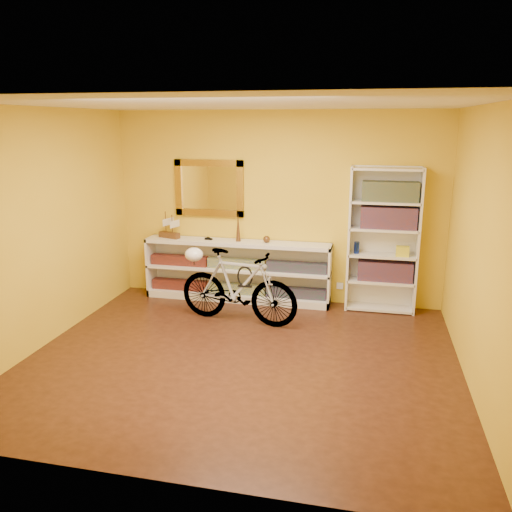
% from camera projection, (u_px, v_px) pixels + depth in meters
% --- Properties ---
extents(floor, '(4.50, 4.00, 0.01)m').
position_uv_depth(floor, '(242.00, 359.00, 5.47)').
color(floor, black).
rests_on(floor, ground).
extents(ceiling, '(4.50, 4.00, 0.01)m').
position_uv_depth(ceiling, '(240.00, 103.00, 4.82)').
color(ceiling, silver).
rests_on(ceiling, ground).
extents(back_wall, '(4.50, 0.01, 2.60)m').
position_uv_depth(back_wall, '(277.00, 208.00, 7.04)').
color(back_wall, gold).
rests_on(back_wall, ground).
extents(left_wall, '(0.01, 4.00, 2.60)m').
position_uv_depth(left_wall, '(41.00, 229.00, 5.62)').
color(left_wall, gold).
rests_on(left_wall, ground).
extents(right_wall, '(0.01, 4.00, 2.60)m').
position_uv_depth(right_wall, '(481.00, 251.00, 4.67)').
color(right_wall, gold).
rests_on(right_wall, ground).
extents(gilt_mirror, '(0.98, 0.06, 0.78)m').
position_uv_depth(gilt_mirror, '(209.00, 188.00, 7.14)').
color(gilt_mirror, olive).
rests_on(gilt_mirror, back_wall).
extents(wall_socket, '(0.09, 0.02, 0.09)m').
position_uv_depth(wall_socket, '(340.00, 286.00, 7.10)').
color(wall_socket, silver).
rests_on(wall_socket, back_wall).
extents(console_unit, '(2.60, 0.35, 0.85)m').
position_uv_depth(console_unit, '(237.00, 271.00, 7.19)').
color(console_unit, silver).
rests_on(console_unit, floor).
extents(cd_row_lower, '(2.50, 0.13, 0.14)m').
position_uv_depth(cd_row_lower, '(237.00, 289.00, 7.24)').
color(cd_row_lower, black).
rests_on(cd_row_lower, console_unit).
extents(cd_row_upper, '(2.50, 0.13, 0.14)m').
position_uv_depth(cd_row_upper, '(237.00, 264.00, 7.14)').
color(cd_row_upper, navy).
rests_on(cd_row_upper, console_unit).
extents(model_ship, '(0.34, 0.21, 0.37)m').
position_uv_depth(model_ship, '(169.00, 225.00, 7.25)').
color(model_ship, '#452913').
rests_on(model_ship, console_unit).
extents(toy_car, '(0.00, 0.00, 0.00)m').
position_uv_depth(toy_car, '(209.00, 240.00, 7.17)').
color(toy_car, black).
rests_on(toy_car, console_unit).
extents(bronze_ornament, '(0.07, 0.07, 0.39)m').
position_uv_depth(bronze_ornament, '(238.00, 227.00, 7.03)').
color(bronze_ornament, brown).
rests_on(bronze_ornament, console_unit).
extents(decorative_orb, '(0.09, 0.09, 0.09)m').
position_uv_depth(decorative_orb, '(267.00, 239.00, 6.98)').
color(decorative_orb, brown).
rests_on(decorative_orb, console_unit).
extents(bookcase, '(0.90, 0.30, 1.90)m').
position_uv_depth(bookcase, '(383.00, 241.00, 6.67)').
color(bookcase, silver).
rests_on(bookcase, floor).
extents(book_row_a, '(0.70, 0.22, 0.26)m').
position_uv_depth(book_row_a, '(385.00, 271.00, 6.76)').
color(book_row_a, maroon).
rests_on(book_row_a, bookcase).
extents(book_row_b, '(0.70, 0.22, 0.28)m').
position_uv_depth(book_row_b, '(389.00, 217.00, 6.58)').
color(book_row_b, maroon).
rests_on(book_row_b, bookcase).
extents(book_row_c, '(0.70, 0.22, 0.25)m').
position_uv_depth(book_row_c, '(390.00, 191.00, 6.50)').
color(book_row_c, '#163F50').
rests_on(book_row_c, bookcase).
extents(travel_mug, '(0.07, 0.07, 0.16)m').
position_uv_depth(travel_mug, '(357.00, 248.00, 6.75)').
color(travel_mug, navy).
rests_on(travel_mug, bookcase).
extents(red_tin, '(0.16, 0.16, 0.19)m').
position_uv_depth(red_tin, '(370.00, 193.00, 6.59)').
color(red_tin, maroon).
rests_on(red_tin, bookcase).
extents(yellow_bag, '(0.17, 0.11, 0.13)m').
position_uv_depth(yellow_bag, '(402.00, 251.00, 6.61)').
color(yellow_bag, yellow).
rests_on(yellow_bag, bookcase).
extents(bicycle, '(0.65, 1.63, 0.93)m').
position_uv_depth(bicycle, '(238.00, 287.00, 6.37)').
color(bicycle, silver).
rests_on(bicycle, floor).
extents(helmet, '(0.23, 0.22, 0.18)m').
position_uv_depth(helmet, '(194.00, 254.00, 6.49)').
color(helmet, white).
rests_on(helmet, bicycle).
extents(u_lock, '(0.20, 0.02, 0.20)m').
position_uv_depth(u_lock, '(245.00, 277.00, 6.30)').
color(u_lock, black).
rests_on(u_lock, bicycle).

